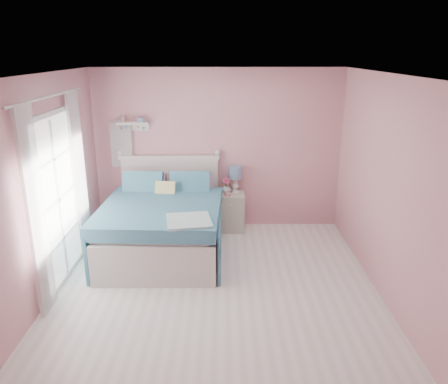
{
  "coord_description": "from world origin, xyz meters",
  "views": [
    {
      "loc": [
        0.09,
        -4.72,
        2.85
      ],
      "look_at": [
        0.1,
        1.2,
        0.92
      ],
      "focal_mm": 35.0,
      "sensor_mm": 36.0,
      "label": 1
    }
  ],
  "objects_px": {
    "bed": "(163,225)",
    "teacup": "(227,194)",
    "nightstand": "(231,212)",
    "table_lamp": "(235,174)",
    "vase": "(226,188)"
  },
  "relations": [
    {
      "from": "nightstand",
      "to": "teacup",
      "type": "bearing_deg",
      "value": -121.53
    },
    {
      "from": "nightstand",
      "to": "table_lamp",
      "type": "distance_m",
      "value": 0.62
    },
    {
      "from": "bed",
      "to": "nightstand",
      "type": "distance_m",
      "value": 1.3
    },
    {
      "from": "bed",
      "to": "teacup",
      "type": "bearing_deg",
      "value": 39.62
    },
    {
      "from": "bed",
      "to": "teacup",
      "type": "distance_m",
      "value": 1.21
    },
    {
      "from": "nightstand",
      "to": "table_lamp",
      "type": "xyz_separation_m",
      "value": [
        0.07,
        0.09,
        0.61
      ]
    },
    {
      "from": "nightstand",
      "to": "teacup",
      "type": "distance_m",
      "value": 0.37
    },
    {
      "from": "teacup",
      "to": "bed",
      "type": "bearing_deg",
      "value": -142.76
    },
    {
      "from": "vase",
      "to": "teacup",
      "type": "relative_size",
      "value": 1.84
    },
    {
      "from": "table_lamp",
      "to": "vase",
      "type": "relative_size",
      "value": 2.67
    },
    {
      "from": "bed",
      "to": "table_lamp",
      "type": "bearing_deg",
      "value": 42.84
    },
    {
      "from": "bed",
      "to": "nightstand",
      "type": "xyz_separation_m",
      "value": [
        1.01,
        0.82,
        -0.1
      ]
    },
    {
      "from": "table_lamp",
      "to": "vase",
      "type": "height_order",
      "value": "table_lamp"
    },
    {
      "from": "bed",
      "to": "vase",
      "type": "distance_m",
      "value": 1.3
    },
    {
      "from": "bed",
      "to": "teacup",
      "type": "height_order",
      "value": "bed"
    }
  ]
}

